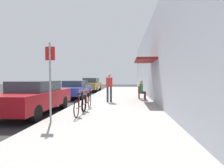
{
  "coord_description": "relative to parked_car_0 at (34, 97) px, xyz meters",
  "views": [
    {
      "loc": [
        2.87,
        -9.03,
        1.6
      ],
      "look_at": [
        1.62,
        6.35,
        1.0
      ],
      "focal_mm": 28.41,
      "sensor_mm": 36.0,
      "label": 1
    }
  ],
  "objects": [
    {
      "name": "parked_car_2",
      "position": [
        0.0,
        12.3,
        0.03
      ],
      "size": [
        1.8,
        4.4,
        1.52
      ],
      "color": "#A58433",
      "rests_on": "ground_plane"
    },
    {
      "name": "parking_meter",
      "position": [
        1.55,
        3.26,
        0.14
      ],
      "size": [
        0.12,
        0.1,
        1.32
      ],
      "color": "slate",
      "rests_on": "sidewalk_slab"
    },
    {
      "name": "parked_car_1",
      "position": [
        0.0,
        6.13,
        -0.05
      ],
      "size": [
        1.8,
        4.4,
        1.33
      ],
      "color": "navy",
      "rests_on": "ground_plane"
    },
    {
      "name": "sidewalk_slab",
      "position": [
        3.35,
        3.7,
        -0.69
      ],
      "size": [
        4.5,
        32.0,
        0.12
      ],
      "primitive_type": "cube",
      "color": "#9E9B93",
      "rests_on": "ground_plane"
    },
    {
      "name": "seated_patron_0",
      "position": [
        4.99,
        4.33,
        0.07
      ],
      "size": [
        0.45,
        0.39,
        1.29
      ],
      "color": "#232838",
      "rests_on": "sidewalk_slab"
    },
    {
      "name": "parked_car_0",
      "position": [
        0.0,
        0.0,
        0.0
      ],
      "size": [
        1.8,
        4.4,
        1.44
      ],
      "color": "maroon",
      "rests_on": "ground_plane"
    },
    {
      "name": "ground_plane",
      "position": [
        1.1,
        1.7,
        -0.75
      ],
      "size": [
        60.0,
        60.0,
        0.0
      ],
      "primitive_type": "plane",
      "color": "#2D2D30"
    },
    {
      "name": "cafe_chair_1",
      "position": [
        4.93,
        5.09,
        -0.12
      ],
      "size": [
        0.5,
        0.5,
        0.87
      ],
      "color": "maroon",
      "rests_on": "sidewalk_slab"
    },
    {
      "name": "building_facade",
      "position": [
        5.75,
        3.7,
        2.02
      ],
      "size": [
        1.4,
        32.0,
        5.54
      ],
      "color": "#999EA8",
      "rests_on": "ground_plane"
    },
    {
      "name": "bicycle_1",
      "position": [
        2.19,
        0.57,
        -0.27
      ],
      "size": [
        0.46,
        1.71,
        0.9
      ],
      "color": "black",
      "rests_on": "sidewalk_slab"
    },
    {
      "name": "pedestrian_standing",
      "position": [
        2.96,
        3.1,
        0.37
      ],
      "size": [
        0.36,
        0.22,
        1.7
      ],
      "color": "#232838",
      "rests_on": "sidewalk_slab"
    },
    {
      "name": "bicycle_0",
      "position": [
        2.16,
        -0.53,
        -0.27
      ],
      "size": [
        0.46,
        1.71,
        0.9
      ],
      "color": "black",
      "rests_on": "sidewalk_slab"
    },
    {
      "name": "street_sign",
      "position": [
        1.5,
        -1.76,
        0.89
      ],
      "size": [
        0.32,
        0.06,
        2.6
      ],
      "color": "gray",
      "rests_on": "sidewalk_slab"
    },
    {
      "name": "cafe_chair_0",
      "position": [
        4.93,
        4.34,
        -0.12
      ],
      "size": [
        0.48,
        0.48,
        0.87
      ],
      "color": "maroon",
      "rests_on": "sidewalk_slab"
    }
  ]
}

